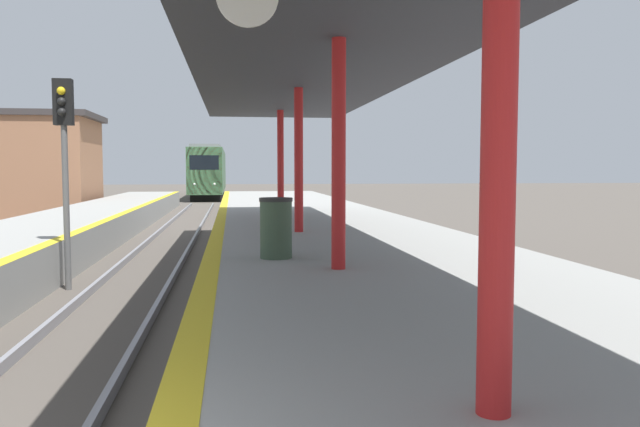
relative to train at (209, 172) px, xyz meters
name	(u,v)px	position (x,y,z in m)	size (l,w,h in m)	color
train	(209,172)	(0.00, 0.00, 0.00)	(2.60, 20.88, 4.27)	black
signal_mid	(64,143)	(-1.26, -43.28, 0.75)	(0.36, 0.31, 4.16)	#595959
station_canopy	(314,66)	(3.55, -44.35, 2.18)	(4.66, 22.21, 3.57)	red
trash_bin	(276,228)	(2.71, -45.87, -0.74)	(0.56, 0.56, 1.00)	#384C38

